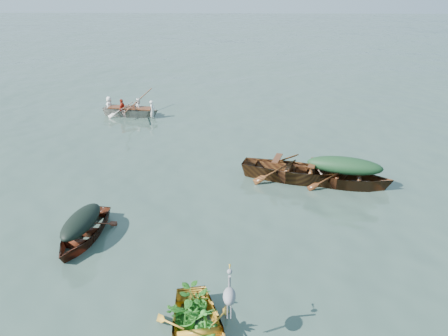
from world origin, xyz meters
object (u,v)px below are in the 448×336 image
Objects in this scene: dark_covered_boat at (84,239)px; rowed_boat at (131,116)px; green_tarp_boat at (342,186)px; heron at (229,303)px; open_wooden_boat at (293,180)px.

rowed_boat is (-1.13, 10.26, 0.00)m from dark_covered_boat.
green_tarp_boat is at bearing -121.98° from rowed_boat.
green_tarp_boat is 4.44× the size of heron.
dark_covered_boat is 0.85× the size of rowed_boat.
rowed_boat is at bearing 63.20° from green_tarp_boat.
open_wooden_boat is 5.01× the size of heron.
heron is at bearing -179.02° from open_wooden_boat.
green_tarp_boat is at bearing 50.78° from heron.
open_wooden_boat is 7.09m from heron.
dark_covered_boat is 6.59m from open_wooden_boat.
dark_covered_boat is 0.76× the size of green_tarp_boat.
green_tarp_boat is 1.50m from open_wooden_boat.
green_tarp_boat reaches higher than rowed_boat.
heron is (-1.92, -6.77, 0.90)m from open_wooden_boat.
dark_covered_boat is at bearing 128.56° from green_tarp_boat.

